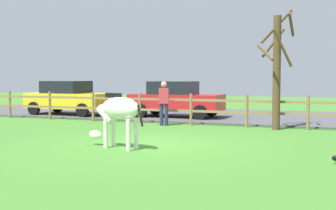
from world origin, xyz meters
The scene contains 8 objects.
ground_plane centered at (0.00, 0.00, 0.00)m, with size 60.00×60.00×0.00m, color #3D7528.
parking_asphalt centered at (0.00, 9.30, 0.03)m, with size 28.00×7.40×0.05m, color #47474C.
paddock_fence centered at (-0.49, 5.00, 0.68)m, with size 21.14×0.11×1.18m.
bare_tree centered at (2.70, 4.72, 2.14)m, with size 1.26×1.37×4.16m.
zebra centered at (-0.45, -0.93, 0.93)m, with size 1.88×0.85×1.41m.
parked_car_red centered at (-2.06, 7.56, 0.84)m, with size 4.00×1.89×1.56m.
parked_car_yellow centered at (-7.14, 6.93, 0.84)m, with size 4.09×2.07×1.56m.
visitor_near_fence centered at (-1.39, 4.53, 0.91)m, with size 0.41×0.31×1.64m.
Camera 1 is at (5.03, -11.42, 1.86)m, focal length 49.64 mm.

